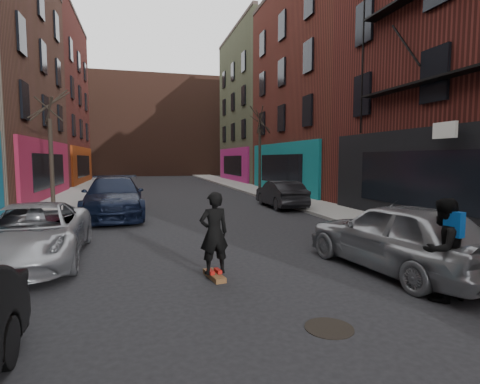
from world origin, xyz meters
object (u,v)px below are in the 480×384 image
parked_right_far (398,236)px  manhole (329,328)px  parked_left_far (32,233)px  skateboard (214,276)px  skateboarder (214,233)px  tree_left_far (50,138)px  tree_right_far (260,143)px  parked_right_end (281,194)px  parked_left_end (114,197)px  pedestrian (443,249)px

parked_right_far → manhole: 3.54m
parked_left_far → skateboard: size_ratio=6.13×
skateboard → skateboarder: 0.88m
parked_right_far → manhole: size_ratio=6.45×
parked_right_far → tree_left_far: bearing=-61.5°
tree_right_far → parked_right_end: bearing=-100.9°
parked_left_far → skateboarder: bearing=-32.5°
tree_right_far → manhole: tree_right_far is taller
tree_left_far → manhole: size_ratio=9.29×
tree_right_far → parked_right_far: 19.30m
tree_right_far → skateboard: (-6.91, -18.31, -3.48)m
parked_right_far → tree_right_far: bearing=-106.7°
parked_left_end → parked_right_end: (7.80, 1.07, -0.17)m
tree_right_far → parked_right_end: size_ratio=1.68×
parked_left_far → pedestrian: bearing=-33.0°
skateboarder → parked_right_far: bearing=162.3°
skateboard → skateboarder: bearing=-9.5°
manhole → skateboard: bearing=113.6°
tree_left_far → parked_right_end: tree_left_far is taller
parked_left_far → parked_right_far: (7.80, -2.85, 0.09)m
parked_left_end → pedestrian: (6.04, -11.08, 0.05)m
parked_left_end → parked_right_far: (6.40, -9.47, -0.07)m
pedestrian → tree_left_far: bearing=-68.5°
parked_left_far → skateboard: 4.56m
parked_left_end → parked_right_end: parked_left_end is taller
tree_left_far → parked_right_far: (9.40, -12.87, -2.61)m
tree_left_far → manhole: (6.65, -14.96, -3.37)m
skateboard → tree_left_far: bearing=104.5°
tree_left_far → parked_left_end: (3.00, -3.40, -2.54)m
tree_left_far → parked_right_far: tree_left_far is taller
parked_right_far → skateboard: bearing=-15.9°
skateboarder → pedestrian: 4.16m
pedestrian → tree_right_far: bearing=-109.8°
parked_left_end → pedestrian: bearing=-63.5°
parked_left_end → parked_right_end: bearing=5.7°
parked_left_end → skateboarder: size_ratio=3.47×
tree_left_far → pedestrian: bearing=-58.0°
parked_left_far → parked_right_end: bearing=37.8°
tree_right_far → manhole: size_ratio=9.71×
parked_left_end → manhole: parked_left_end is taller
parked_right_far → parked_right_end: bearing=-105.3°
parked_right_end → parked_right_far: bearing=83.2°
parked_right_far → skateboarder: (-3.91, 0.56, 0.17)m
parked_right_far → skateboarder: bearing=-15.9°
tree_left_far → parked_right_end: bearing=-12.1°
parked_left_far → skateboard: parked_left_far is taller
tree_left_far → parked_left_end: 5.19m
skateboard → pedestrian: (3.55, -2.17, 0.84)m
tree_right_far → parked_left_end: bearing=-135.0°
parked_right_far → skateboard: parked_right_far is taller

